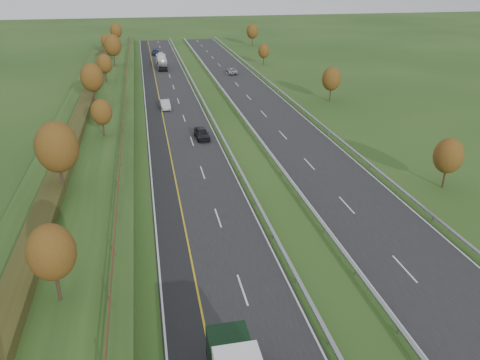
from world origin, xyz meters
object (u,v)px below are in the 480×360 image
at_px(car_small_far, 156,52).
at_px(car_dark_near, 202,133).
at_px(road_tanker, 162,61).
at_px(car_silver_mid, 165,104).
at_px(car_oncoming, 232,71).

bearing_deg(car_small_far, car_dark_near, -87.31).
bearing_deg(car_small_far, road_tanker, -87.96).
bearing_deg(road_tanker, car_small_far, 91.92).
height_order(car_silver_mid, car_small_far, car_silver_mid).
distance_m(road_tanker, car_silver_mid, 40.09).
xyz_separation_m(road_tanker, car_silver_mid, (-1.54, -40.04, -1.04)).
distance_m(car_silver_mid, car_oncoming, 34.08).
height_order(road_tanker, car_silver_mid, road_tanker).
bearing_deg(car_oncoming, car_silver_mid, 61.91).
relative_size(car_silver_mid, car_oncoming, 0.95).
height_order(road_tanker, car_small_far, road_tanker).
bearing_deg(car_oncoming, car_small_far, -58.45).
relative_size(car_dark_near, car_silver_mid, 1.00).
height_order(car_dark_near, car_small_far, car_dark_near).
relative_size(road_tanker, car_dark_near, 2.37).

